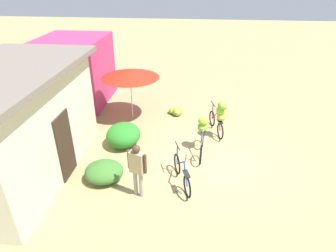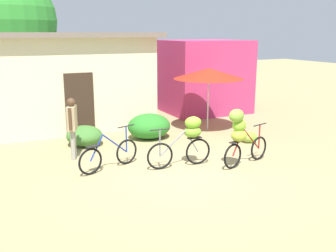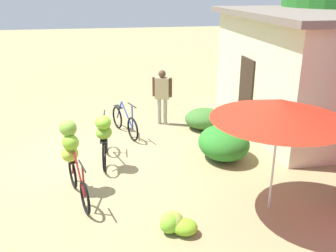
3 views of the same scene
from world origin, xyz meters
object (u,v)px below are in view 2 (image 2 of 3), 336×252
at_px(bicycle_leftmost, 109,155).
at_px(bicycle_near_pile, 188,136).
at_px(shop_pink, 204,76).
at_px(bicycle_center_loaded, 241,133).
at_px(tree_behind_building, 7,21).
at_px(market_umbrella, 209,73).
at_px(person_vendor, 72,122).
at_px(banana_pile_on_ground, 249,137).
at_px(building_low, 69,80).

relative_size(bicycle_leftmost, bicycle_near_pile, 0.97).
bearing_deg(shop_pink, bicycle_center_loaded, -112.98).
xyz_separation_m(tree_behind_building, bicycle_near_pile, (3.42, -7.53, -2.87)).
distance_m(bicycle_leftmost, bicycle_near_pile, 1.95).
bearing_deg(market_umbrella, shop_pink, 62.38).
xyz_separation_m(shop_pink, bicycle_center_loaded, (-2.72, -6.40, -0.59)).
bearing_deg(market_umbrella, person_vendor, -166.04).
bearing_deg(bicycle_center_loaded, bicycle_near_pile, 150.80).
height_order(bicycle_near_pile, banana_pile_on_ground, bicycle_near_pile).
xyz_separation_m(shop_pink, tree_behind_building, (-7.25, 1.75, 2.16)).
xyz_separation_m(bicycle_near_pile, bicycle_center_loaded, (1.11, -0.62, 0.12)).
bearing_deg(bicycle_near_pile, shop_pink, 56.54).
bearing_deg(bicycle_leftmost, building_low, 88.86).
xyz_separation_m(tree_behind_building, bicycle_leftmost, (1.60, -6.96, -3.26)).
bearing_deg(banana_pile_on_ground, bicycle_center_loaded, -132.92).
distance_m(shop_pink, person_vendor, 7.48).
height_order(building_low, bicycle_center_loaded, building_low).
relative_size(tree_behind_building, banana_pile_on_ground, 7.29).
relative_size(building_low, bicycle_leftmost, 3.60).
xyz_separation_m(shop_pink, bicycle_leftmost, (-5.65, -5.21, -1.10)).
bearing_deg(shop_pink, bicycle_near_pile, -123.46).
bearing_deg(bicycle_leftmost, person_vendor, 118.07).
relative_size(banana_pile_on_ground, person_vendor, 0.46).
distance_m(bicycle_near_pile, person_vendor, 2.99).
bearing_deg(market_umbrella, bicycle_center_loaded, -108.92).
height_order(shop_pink, bicycle_near_pile, shop_pink).
bearing_deg(banana_pile_on_ground, bicycle_leftmost, -173.60).
xyz_separation_m(building_low, person_vendor, (-0.71, -3.70, -0.65)).
bearing_deg(banana_pile_on_ground, tree_behind_building, 133.42).
height_order(tree_behind_building, market_umbrella, tree_behind_building).
height_order(building_low, person_vendor, building_low).
relative_size(bicycle_leftmost, banana_pile_on_ground, 2.20).
relative_size(market_umbrella, bicycle_near_pile, 1.38).
xyz_separation_m(bicycle_leftmost, bicycle_near_pile, (1.83, -0.57, 0.39)).
xyz_separation_m(tree_behind_building, bicycle_center_loaded, (4.53, -8.15, -2.75)).
bearing_deg(person_vendor, tree_behind_building, 99.63).
relative_size(shop_pink, bicycle_leftmost, 1.97).
bearing_deg(shop_pink, tree_behind_building, 166.43).
distance_m(tree_behind_building, person_vendor, 6.46).
xyz_separation_m(market_umbrella, bicycle_near_pile, (-2.31, -2.90, -1.16)).
height_order(tree_behind_building, bicycle_center_loaded, tree_behind_building).
relative_size(building_low, bicycle_center_loaded, 3.65).
bearing_deg(bicycle_center_loaded, bicycle_leftmost, 157.91).
bearing_deg(building_low, market_umbrella, -31.89).
relative_size(shop_pink, person_vendor, 1.99).
bearing_deg(banana_pile_on_ground, building_low, 135.52).
distance_m(building_low, banana_pile_on_ground, 6.36).
relative_size(bicycle_center_loaded, person_vendor, 0.99).
relative_size(shop_pink, bicycle_near_pile, 1.91).
distance_m(tree_behind_building, banana_pile_on_ground, 9.54).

